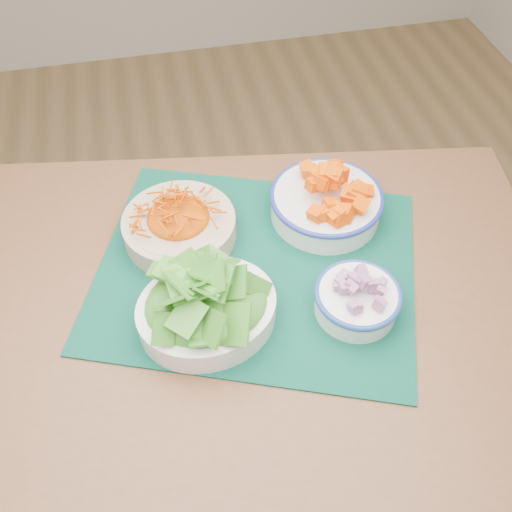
{
  "coord_description": "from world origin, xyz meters",
  "views": [
    {
      "loc": [
        -0.07,
        -0.74,
        1.56
      ],
      "look_at": [
        0.07,
        -0.1,
        0.78
      ],
      "focal_mm": 40.0,
      "sensor_mm": 36.0,
      "label": 1
    }
  ],
  "objects_px": {
    "carrot_bowl": "(179,222)",
    "onion_bowl": "(358,297)",
    "table": "(222,339)",
    "placemat": "(256,267)",
    "squash_bowl": "(327,196)",
    "lettuce_bowl": "(206,302)"
  },
  "relations": [
    {
      "from": "placemat",
      "to": "lettuce_bowl",
      "type": "relative_size",
      "value": 2.17
    },
    {
      "from": "table",
      "to": "onion_bowl",
      "type": "distance_m",
      "value": 0.27
    },
    {
      "from": "squash_bowl",
      "to": "onion_bowl",
      "type": "relative_size",
      "value": 1.7
    },
    {
      "from": "placemat",
      "to": "squash_bowl",
      "type": "height_order",
      "value": "squash_bowl"
    },
    {
      "from": "squash_bowl",
      "to": "onion_bowl",
      "type": "distance_m",
      "value": 0.23
    },
    {
      "from": "lettuce_bowl",
      "to": "placemat",
      "type": "bearing_deg",
      "value": 33.89
    },
    {
      "from": "placemat",
      "to": "carrot_bowl",
      "type": "height_order",
      "value": "carrot_bowl"
    },
    {
      "from": "squash_bowl",
      "to": "carrot_bowl",
      "type": "bearing_deg",
      "value": 179.11
    },
    {
      "from": "carrot_bowl",
      "to": "lettuce_bowl",
      "type": "relative_size",
      "value": 1.04
    },
    {
      "from": "carrot_bowl",
      "to": "onion_bowl",
      "type": "height_order",
      "value": "carrot_bowl"
    },
    {
      "from": "placemat",
      "to": "table",
      "type": "bearing_deg",
      "value": -115.6
    },
    {
      "from": "carrot_bowl",
      "to": "lettuce_bowl",
      "type": "distance_m",
      "value": 0.2
    },
    {
      "from": "carrot_bowl",
      "to": "squash_bowl",
      "type": "xyz_separation_m",
      "value": [
        0.29,
        -0.0,
        0.01
      ]
    },
    {
      "from": "carrot_bowl",
      "to": "placemat",
      "type": "bearing_deg",
      "value": -40.28
    },
    {
      "from": "carrot_bowl",
      "to": "squash_bowl",
      "type": "bearing_deg",
      "value": -0.89
    },
    {
      "from": "placemat",
      "to": "squash_bowl",
      "type": "distance_m",
      "value": 0.2
    },
    {
      "from": "table",
      "to": "squash_bowl",
      "type": "distance_m",
      "value": 0.34
    },
    {
      "from": "placemat",
      "to": "onion_bowl",
      "type": "height_order",
      "value": "onion_bowl"
    },
    {
      "from": "table",
      "to": "placemat",
      "type": "distance_m",
      "value": 0.15
    },
    {
      "from": "lettuce_bowl",
      "to": "squash_bowl",
      "type": "bearing_deg",
      "value": 27.55
    },
    {
      "from": "carrot_bowl",
      "to": "lettuce_bowl",
      "type": "xyz_separation_m",
      "value": [
        0.02,
        -0.2,
        0.01
      ]
    },
    {
      "from": "placemat",
      "to": "onion_bowl",
      "type": "distance_m",
      "value": 0.2
    }
  ]
}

